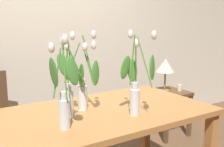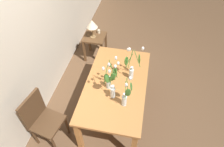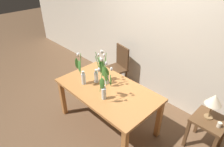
# 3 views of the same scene
# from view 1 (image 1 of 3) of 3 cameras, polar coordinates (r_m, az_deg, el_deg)

# --- Properties ---
(room_wall_rear) EXTENTS (9.00, 0.10, 2.70)m
(room_wall_rear) POSITION_cam_1_polar(r_m,az_deg,el_deg) (3.06, -14.59, 9.95)
(room_wall_rear) COLOR beige
(room_wall_rear) RESTS_ON ground
(dining_table) EXTENTS (1.60, 0.90, 0.74)m
(dining_table) POSITION_cam_1_polar(r_m,az_deg,el_deg) (2.02, -2.20, -10.26)
(dining_table) COLOR #B7753D
(dining_table) RESTS_ON ground
(tulip_vase_0) EXTENTS (0.19, 0.26, 0.58)m
(tulip_vase_0) POSITION_cam_1_polar(r_m,az_deg,el_deg) (1.86, 5.03, -2.29)
(tulip_vase_0) COLOR silver
(tulip_vase_0) RESTS_ON dining_table
(tulip_vase_1) EXTENTS (0.26, 0.20, 0.58)m
(tulip_vase_1) POSITION_cam_1_polar(r_m,az_deg,el_deg) (1.94, -5.97, -2.05)
(tulip_vase_1) COLOR silver
(tulip_vase_1) RESTS_ON dining_table
(tulip_vase_2) EXTENTS (0.20, 0.17, 0.57)m
(tulip_vase_2) POSITION_cam_1_polar(r_m,az_deg,el_deg) (1.85, -8.78, -2.73)
(tulip_vase_2) COLOR silver
(tulip_vase_2) RESTS_ON dining_table
(tulip_vase_3) EXTENTS (0.18, 0.13, 0.57)m
(tulip_vase_3) POSITION_cam_1_polar(r_m,az_deg,el_deg) (1.61, -10.18, -5.18)
(tulip_vase_3) COLOR silver
(tulip_vase_3) RESTS_ON dining_table
(side_table) EXTENTS (0.44, 0.44, 0.55)m
(side_table) POSITION_cam_1_polar(r_m,az_deg,el_deg) (3.40, 11.60, -5.60)
(side_table) COLOR brown
(side_table) RESTS_ON ground
(table_lamp) EXTENTS (0.22, 0.22, 0.40)m
(table_lamp) POSITION_cam_1_polar(r_m,az_deg,el_deg) (3.30, 11.17, 1.48)
(table_lamp) COLOR olive
(table_lamp) RESTS_ON side_table
(pillar_candle) EXTENTS (0.06, 0.06, 0.07)m
(pillar_candle) POSITION_cam_1_polar(r_m,az_deg,el_deg) (3.41, 14.02, -2.94)
(pillar_candle) COLOR beige
(pillar_candle) RESTS_ON side_table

